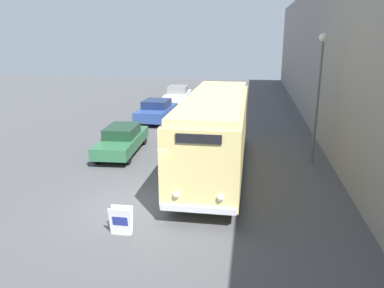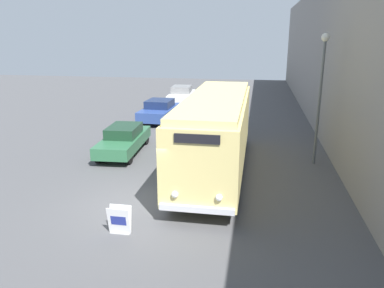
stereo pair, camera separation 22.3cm
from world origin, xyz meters
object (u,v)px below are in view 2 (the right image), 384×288
object	(u,v)px
streetlamp	(321,81)
parked_car_far	(182,94)
vintage_bus	(216,129)
sign_board	(120,220)
parked_car_near	(124,139)
parked_car_mid	(159,111)

from	to	relation	value
streetlamp	parked_car_far	xyz separation A→B (m)	(-9.31, 14.74, -3.08)
vintage_bus	sign_board	distance (m)	6.46
parked_car_near	parked_car_far	world-z (taller)	parked_car_far
parked_car_near	sign_board	bearing A→B (deg)	-74.42
streetlamp	parked_car_near	distance (m)	9.82
parked_car_mid	parked_car_far	distance (m)	7.34
vintage_bus	parked_car_far	distance (m)	17.29
parked_car_near	parked_car_far	bearing A→B (deg)	86.68
vintage_bus	parked_car_far	xyz separation A→B (m)	(-4.89, 16.55, -1.12)
parked_car_mid	streetlamp	bearing A→B (deg)	-36.26
parked_car_far	sign_board	bearing A→B (deg)	-85.80
vintage_bus	parked_car_near	distance (m)	5.36
sign_board	parked_car_near	bearing A→B (deg)	108.94
sign_board	parked_car_far	size ratio (longest dim) A/B	0.19
vintage_bus	streetlamp	distance (m)	5.16
sign_board	parked_car_near	size ratio (longest dim) A/B	0.18
parked_car_far	parked_car_near	bearing A→B (deg)	-92.54
sign_board	parked_car_near	distance (m)	8.19
sign_board	vintage_bus	bearing A→B (deg)	69.30
sign_board	parked_car_mid	size ratio (longest dim) A/B	0.20
vintage_bus	parked_car_near	world-z (taller)	vintage_bus
parked_car_mid	parked_car_far	bearing A→B (deg)	91.48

